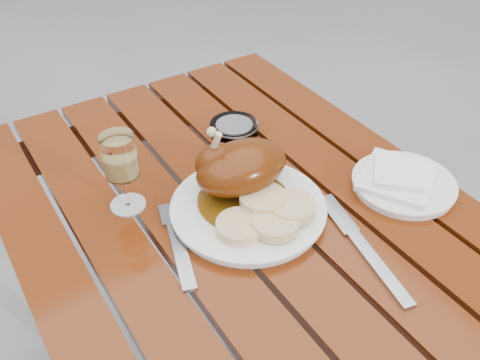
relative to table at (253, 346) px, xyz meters
name	(u,v)px	position (x,y,z in m)	size (l,w,h in m)	color
table	(253,346)	(0.00, 0.00, 0.00)	(0.80, 1.20, 0.75)	maroon
dinner_plate	(248,209)	(0.01, 0.04, 0.38)	(0.29, 0.29, 0.02)	white
roast_duck	(238,168)	(0.02, 0.09, 0.44)	(0.20, 0.18, 0.13)	#573409
bread_dumplings	(268,214)	(0.01, -0.01, 0.41)	(0.19, 0.14, 0.03)	beige
wine_glass	(123,173)	(-0.17, 0.18, 0.45)	(0.07, 0.07, 0.16)	tan
side_plate	(404,184)	(0.31, -0.07, 0.38)	(0.20, 0.20, 0.02)	white
napkin	(398,177)	(0.30, -0.06, 0.40)	(0.14, 0.13, 0.01)	white
ashtray	(234,129)	(0.13, 0.28, 0.39)	(0.11, 0.11, 0.03)	#B2B7BC
fork	(179,248)	(-0.14, 0.02, 0.38)	(0.02, 0.20, 0.01)	gray
knife	(369,254)	(0.12, -0.17, 0.38)	(0.02, 0.24, 0.01)	gray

